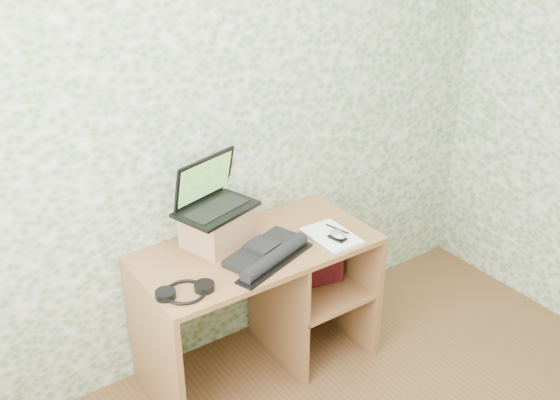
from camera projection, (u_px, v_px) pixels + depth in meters
wall_back at (221, 124)px, 3.06m from camera, size 3.50×0.00×3.50m
desk at (267, 284)px, 3.26m from camera, size 1.20×0.60×0.75m
riser at (217, 227)px, 3.07m from camera, size 0.36×0.33×0.18m
laptop at (212, 197)px, 3.04m from camera, size 0.44×0.37×0.25m
keyboard at (268, 253)px, 2.98m from camera, size 0.49×0.38×0.07m
headphones at (185, 291)px, 2.72m from camera, size 0.26×0.23×0.03m
notepad at (331, 236)px, 3.16m from camera, size 0.21×0.29×0.01m
mouse at (338, 236)px, 3.11m from camera, size 0.08×0.11×0.03m
pen at (337, 229)px, 3.20m from camera, size 0.04×0.14×0.01m
red_box at (318, 257)px, 3.36m from camera, size 0.28×0.14×0.32m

